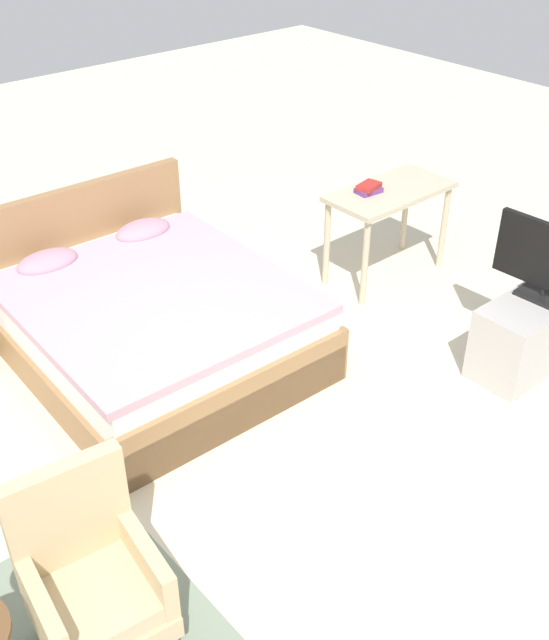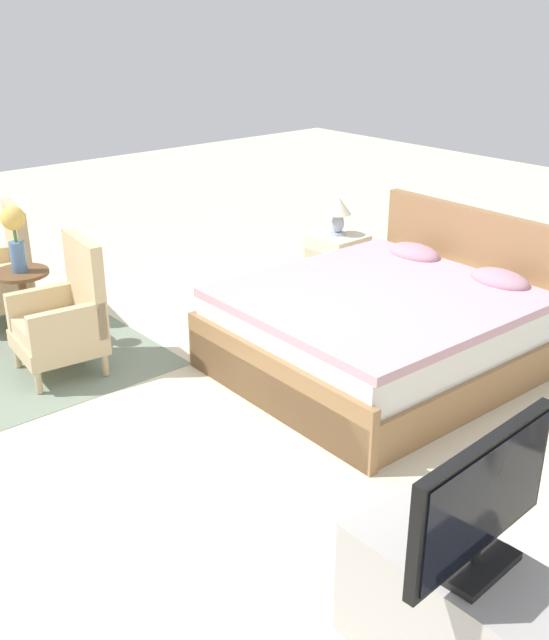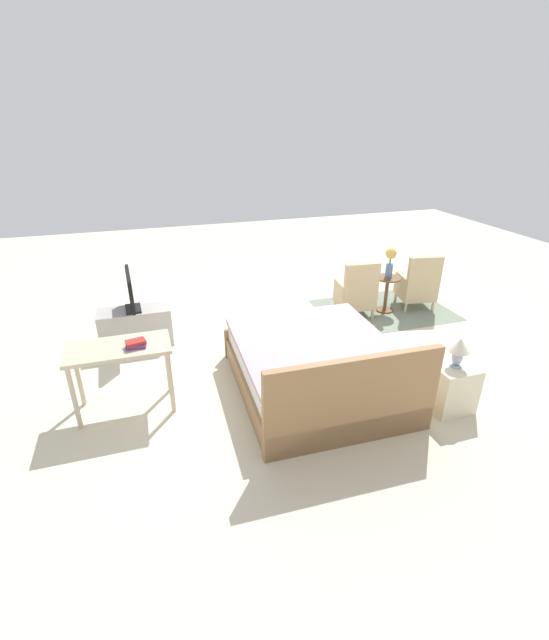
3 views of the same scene
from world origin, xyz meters
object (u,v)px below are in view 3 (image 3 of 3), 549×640
(flower_vase, at_px, (390,260))
(tv_flatscreen, at_px, (130,291))
(armchair_by_window_left, at_px, (418,286))
(bed, at_px, (316,368))
(vanity_desk, at_px, (120,356))
(armchair_by_window_right, at_px, (356,294))
(tv_stand, at_px, (136,327))
(book_stack, at_px, (136,344))
(nightstand, at_px, (451,387))
(table_lamp, at_px, (459,348))
(side_table, at_px, (387,290))

(flower_vase, bearing_deg, tv_flatscreen, -0.34)
(armchair_by_window_left, relative_size, flower_vase, 1.93)
(bed, bearing_deg, armchair_by_window_left, -145.40)
(flower_vase, bearing_deg, vanity_desk, 20.01)
(vanity_desk, bearing_deg, armchair_by_window_right, -157.61)
(flower_vase, bearing_deg, armchair_by_window_right, 4.08)
(armchair_by_window_left, xyz_separation_m, tv_stand, (4.45, -0.06, -0.12))
(armchair_by_window_right, distance_m, book_stack, 3.64)
(nightstand, bearing_deg, table_lamp, 90.00)
(side_table, relative_size, book_stack, 2.76)
(armchair_by_window_right, distance_m, tv_stand, 3.34)
(tv_flatscreen, xyz_separation_m, vanity_desk, (0.14, 1.49, -0.15))
(book_stack, bearing_deg, tv_flatscreen, -88.40)
(flower_vase, xyz_separation_m, table_lamp, (0.70, 2.51, -0.13))
(side_table, xyz_separation_m, nightstand, (0.70, 2.51, -0.10))
(armchair_by_window_right, height_order, flower_vase, flower_vase)
(tv_flatscreen, bearing_deg, armchair_by_window_right, 178.90)
(bed, distance_m, vanity_desk, 2.14)
(armchair_by_window_right, bearing_deg, tv_stand, -1.10)
(armchair_by_window_right, relative_size, flower_vase, 1.93)
(tv_flatscreen, distance_m, vanity_desk, 1.51)
(armchair_by_window_left, height_order, vanity_desk, armchair_by_window_left)
(side_table, bearing_deg, tv_flatscreen, -0.34)
(table_lamp, relative_size, tv_stand, 0.34)
(flower_vase, distance_m, tv_flatscreen, 3.91)
(tv_stand, xyz_separation_m, vanity_desk, (0.14, 1.49, 0.39))
(nightstand, bearing_deg, tv_flatscreen, -38.34)
(bed, distance_m, armchair_by_window_left, 3.04)
(tv_stand, relative_size, tv_flatscreen, 1.25)
(armchair_by_window_right, xyz_separation_m, tv_flatscreen, (3.34, -0.06, 0.42))
(tv_stand, relative_size, book_stack, 4.55)
(flower_vase, relative_size, tv_flatscreen, 0.62)
(armchair_by_window_right, relative_size, vanity_desk, 0.88)
(armchair_by_window_left, height_order, nightstand, armchair_by_window_left)
(table_lamp, distance_m, tv_stand, 4.11)
(side_table, height_order, tv_stand, side_table)
(side_table, bearing_deg, vanity_desk, 20.01)
(nightstand, distance_m, vanity_desk, 3.52)
(flower_vase, bearing_deg, armchair_by_window_left, 175.86)
(tv_stand, bearing_deg, armchair_by_window_right, 178.90)
(table_lamp, bearing_deg, flower_vase, -105.57)
(book_stack, bearing_deg, armchair_by_window_left, -161.22)
(flower_vase, bearing_deg, bed, 42.11)
(armchair_by_window_left, distance_m, table_lamp, 2.79)
(flower_vase, xyz_separation_m, tv_flatscreen, (3.91, -0.02, -0.08))
(armchair_by_window_left, relative_size, side_table, 1.58)
(armchair_by_window_right, xyz_separation_m, tv_stand, (3.34, -0.06, -0.12))
(table_lamp, xyz_separation_m, tv_flatscreen, (3.21, -2.54, 0.06))
(table_lamp, distance_m, tv_flatscreen, 4.09)
(bed, height_order, side_table, bed)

